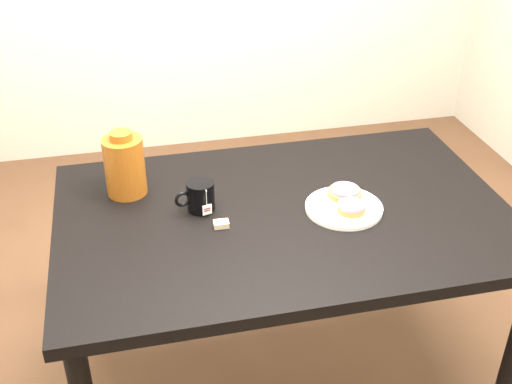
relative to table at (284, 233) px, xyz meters
The scene contains 8 objects.
ground_plane 0.67m from the table, ahead, with size 4.00×4.00×0.00m, color brown.
table is the anchor object (origin of this frame).
plate 0.21m from the table, 10.58° to the right, with size 0.24×0.24×0.02m.
bagel_back 0.23m from the table, ahead, with size 0.14×0.14×0.03m.
bagel_front 0.23m from the table, 18.73° to the right, with size 0.12×0.12×0.03m.
mug 0.29m from the table, 165.20° to the left, with size 0.14×0.10×0.10m.
teabag_pouch 0.23m from the table, 168.58° to the right, with size 0.04×0.03×0.02m, color #C6B793.
bagel_package 0.55m from the table, 154.79° to the left, with size 0.17×0.17×0.22m.
Camera 1 is at (-0.45, -1.60, 1.84)m, focal length 45.00 mm.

